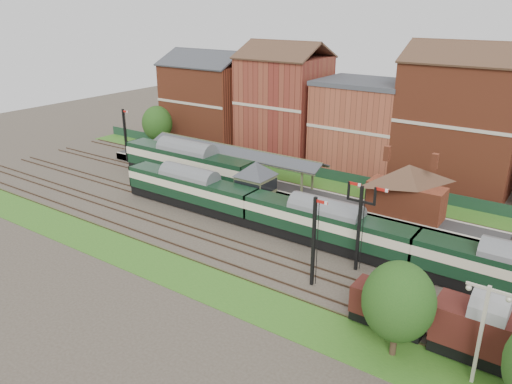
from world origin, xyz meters
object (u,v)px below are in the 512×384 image
Objects in this scene: platform_railcar at (187,162)px; goods_van_a at (486,332)px; signal_box at (256,186)px; dmu_train at (325,224)px; semaphore_bracket at (360,223)px.

goods_van_a is at bearing -21.04° from platform_railcar.
dmu_train is (10.53, -3.25, -0.82)m from signal_box.
goods_van_a is at bearing -28.57° from semaphore_bracket.
signal_box is at bearing -13.71° from platform_railcar.
goods_van_a is (26.98, -12.25, -0.93)m from signal_box.
signal_box is 16.16m from semaphore_bracket.
dmu_train is 2.62× the size of platform_railcar.
dmu_train is 18.75m from goods_van_a.
semaphore_bracket is 29.82m from platform_railcar.
signal_box is 13.72m from platform_railcar.
semaphore_bracket reaches higher than signal_box.
semaphore_bracket is (15.04, -5.75, 1.44)m from signal_box.
platform_railcar is at bearing 158.96° from goods_van_a.
platform_railcar is at bearing 164.75° from dmu_train.
signal_box is 0.11× the size of dmu_train.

